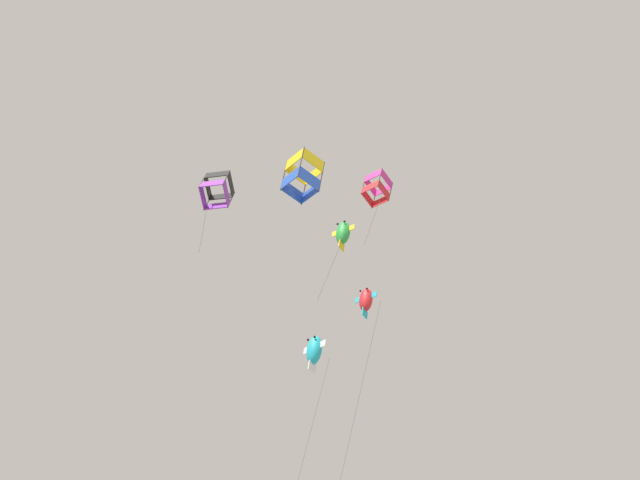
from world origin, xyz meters
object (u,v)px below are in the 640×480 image
object	(u,v)px
kite_box_near_left	(377,188)
kite_fish_far_centre	(314,351)
kite_fish_near_right	(343,233)
kite_fish_upper_right	(366,300)
kite_box_mid_left	(217,190)
kite_box_low_drifter	(303,176)

from	to	relation	value
kite_box_near_left	kite_fish_far_centre	size ratio (longest dim) A/B	0.47
kite_fish_near_right	kite_fish_far_centre	xyz separation A→B (m)	(-0.11, -1.69, -6.11)
kite_fish_upper_right	kite_fish_far_centre	size ratio (longest dim) A/B	0.96
kite_box_mid_left	kite_fish_upper_right	bearing A→B (deg)	-166.25
kite_fish_upper_right	kite_box_low_drifter	world-z (taller)	kite_box_low_drifter
kite_fish_upper_right	kite_box_mid_left	xyz separation A→B (m)	(3.83, -5.94, 5.93)
kite_fish_upper_right	kite_box_low_drifter	size ratio (longest dim) A/B	4.84
kite_box_low_drifter	kite_fish_far_centre	distance (m)	9.46
kite_fish_near_right	kite_box_mid_left	size ratio (longest dim) A/B	0.99
kite_fish_near_right	kite_fish_far_centre	world-z (taller)	kite_fish_near_right
kite_box_mid_left	kite_fish_far_centre	xyz separation A→B (m)	(-5.22, 2.49, -6.95)
kite_box_near_left	kite_box_low_drifter	xyz separation A→B (m)	(6.20, -0.48, -3.46)
kite_fish_near_right	kite_box_near_left	xyz separation A→B (m)	(1.61, 2.72, 0.71)
kite_fish_upper_right	kite_box_low_drifter	bearing A→B (deg)	98.37
kite_fish_upper_right	kite_box_near_left	bearing A→B (deg)	165.64
kite_fish_near_right	kite_box_near_left	bearing A→B (deg)	152.09
kite_box_mid_left	kite_fish_far_centre	bearing A→B (deg)	-134.57
kite_box_near_left	kite_box_low_drifter	world-z (taller)	kite_box_near_left
kite_fish_near_right	kite_box_low_drifter	distance (m)	8.58
kite_box_near_left	kite_box_mid_left	world-z (taller)	kite_box_mid_left
kite_fish_near_right	kite_box_mid_left	world-z (taller)	kite_box_mid_left
kite_box_low_drifter	kite_fish_near_right	bearing A→B (deg)	-53.56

